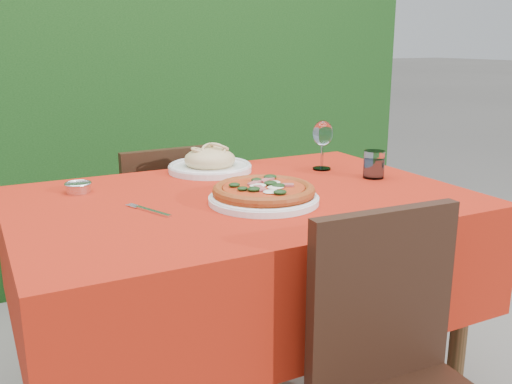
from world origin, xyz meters
name	(u,v)px	position (x,y,z in m)	size (l,w,h in m)	color
hedge	(110,93)	(0.00, 1.55, 0.92)	(3.20, 0.55, 1.78)	black
dining_table	(242,246)	(0.00, 0.00, 0.60)	(1.26, 0.86, 0.75)	#4C2E18
chair_near	(404,376)	(0.11, -0.59, 0.47)	(0.39, 0.39, 0.82)	black
chair_far	(163,231)	(-0.04, 0.64, 0.46)	(0.37, 0.37, 0.79)	black
pizza_plate	(264,193)	(0.02, -0.09, 0.77)	(0.32, 0.32, 0.06)	white
pasta_plate	(210,163)	(0.04, 0.33, 0.78)	(0.28, 0.28, 0.08)	white
water_glass	(374,166)	(0.47, 0.00, 0.79)	(0.07, 0.07, 0.09)	white
wine_glass	(323,135)	(0.39, 0.18, 0.87)	(0.07, 0.07, 0.17)	silver
fork	(153,211)	(-0.27, -0.04, 0.75)	(0.02, 0.18, 0.00)	silver
steel_ramekin	(78,188)	(-0.41, 0.25, 0.76)	(0.07, 0.07, 0.03)	silver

